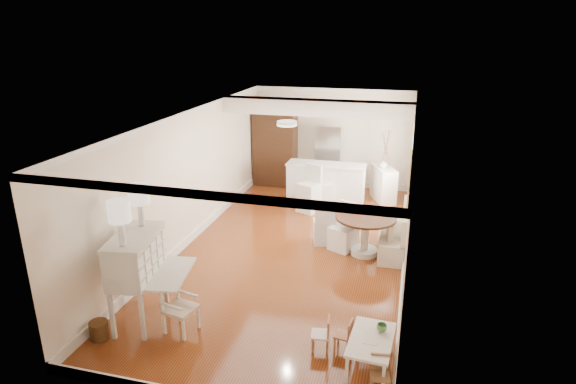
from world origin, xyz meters
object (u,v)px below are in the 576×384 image
at_px(kids_table, 370,353).
at_px(breakfast_counter, 326,183).
at_px(secretary_bureau, 138,278).
at_px(gustavian_armchair, 180,308).
at_px(wicker_basket, 99,330).
at_px(sideboard, 383,184).
at_px(dining_table, 365,235).
at_px(fridge, 340,159).
at_px(pantry_cabinet, 275,146).
at_px(slip_chair_far, 325,222).
at_px(bar_stool_left, 309,189).
at_px(kids_chair_a, 343,335).
at_px(bar_stool_right, 324,188).
at_px(kids_chair_c, 380,375).
at_px(kids_chair_b, 320,334).
at_px(slip_chair_near, 343,227).

relative_size(kids_table, breakfast_counter, 0.46).
bearing_deg(secretary_bureau, gustavian_armchair, -19.14).
distance_m(wicker_basket, sideboard, 8.07).
bearing_deg(dining_table, fridge, 106.11).
distance_m(pantry_cabinet, fridge, 1.92).
xyz_separation_m(dining_table, sideboard, (0.12, 3.37, 0.04)).
xyz_separation_m(kids_table, fridge, (-1.60, 7.42, 0.67)).
bearing_deg(sideboard, kids_table, -110.79).
bearing_deg(kids_table, secretary_bureau, 176.24).
xyz_separation_m(slip_chair_far, bar_stool_left, (-0.72, 1.72, 0.11)).
bearing_deg(fridge, kids_chair_a, -80.54).
height_order(secretary_bureau, bar_stool_right, secretary_bureau).
bearing_deg(kids_chair_c, sideboard, 85.84).
bearing_deg(slip_chair_far, kids_chair_a, 88.80).
relative_size(pantry_cabinet, fridge, 1.28).
relative_size(breakfast_counter, pantry_cabinet, 0.89).
bearing_deg(breakfast_counter, kids_chair_b, -80.12).
height_order(kids_table, fridge, fridge).
relative_size(slip_chair_near, bar_stool_right, 0.98).
xyz_separation_m(kids_chair_c, dining_table, (-0.62, 3.89, 0.16)).
bearing_deg(breakfast_counter, fridge, 79.22).
height_order(breakfast_counter, bar_stool_left, bar_stool_left).
relative_size(gustavian_armchair, kids_table, 0.86).
bearing_deg(wicker_basket, kids_table, 5.29).
relative_size(kids_chair_c, slip_chair_near, 0.51).
height_order(gustavian_armchair, wicker_basket, gustavian_armchair).
distance_m(wicker_basket, breakfast_counter, 7.08).
bearing_deg(kids_chair_b, pantry_cabinet, -166.62).
bearing_deg(bar_stool_right, slip_chair_near, -92.10).
height_order(wicker_basket, slip_chair_far, slip_chair_far).
distance_m(gustavian_armchair, bar_stool_left, 5.48).
distance_m(kids_chair_c, breakfast_counter, 7.08).
bearing_deg(wicker_basket, bar_stool_left, 72.38).
xyz_separation_m(gustavian_armchair, breakfast_counter, (1.05, 6.25, 0.11)).
relative_size(gustavian_armchair, dining_table, 0.66).
bearing_deg(secretary_bureau, sideboard, 53.58).
relative_size(secretary_bureau, kids_chair_b, 2.72).
height_order(wicker_basket, kids_chair_a, kids_chair_a).
distance_m(secretary_bureau, slip_chair_far, 4.24).
bearing_deg(sideboard, slip_chair_near, -123.76).
bearing_deg(breakfast_counter, kids_table, -74.22).
relative_size(wicker_basket, kids_table, 0.30).
distance_m(secretary_bureau, slip_chair_near, 4.31).
distance_m(dining_table, pantry_cabinet, 5.07).
distance_m(gustavian_armchair, kids_table, 2.86).
bearing_deg(gustavian_armchair, sideboard, -8.40).
bearing_deg(pantry_cabinet, secretary_bureau, -90.79).
distance_m(kids_chair_a, slip_chair_near, 3.35).
relative_size(wicker_basket, bar_stool_right, 0.28).
distance_m(kids_table, bar_stool_left, 5.92).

